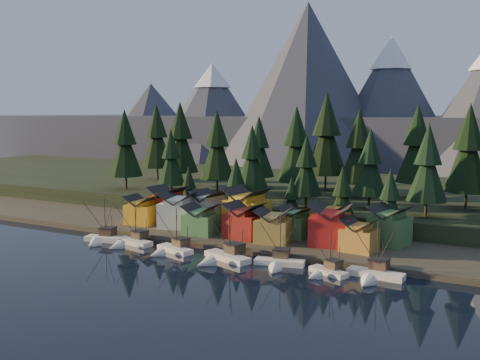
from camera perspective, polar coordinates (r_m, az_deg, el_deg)
The scene contains 45 objects.
ground at distance 113.90m, azimuth -4.79°, elevation -9.40°, with size 500.00×500.00×0.00m, color black.
shore_strip at distance 147.79m, azimuth 3.69°, elevation -5.19°, with size 400.00×50.00×1.50m, color #3D372C.
hillside at distance 193.27m, azimuth 9.85°, elevation -1.64°, with size 420.00×100.00×6.00m, color black.
dock at distance 127.41m, azimuth -0.73°, elevation -7.33°, with size 80.00×4.00×1.00m, color #4F4438.
mountain_ridge at distance 311.71m, azimuth 16.40°, elevation 5.79°, with size 560.00×190.00×90.00m.
boat_0 at distance 139.33m, azimuth -14.54°, elevation -5.50°, with size 10.53×11.11×12.28m.
boat_1 at distance 134.90m, azimuth -11.67°, elevation -5.93°, with size 11.30×11.98×11.80m.
boat_2 at distance 126.18m, azimuth -7.38°, elevation -6.77°, with size 10.67×11.11×11.46m.
boat_3 at distance 118.33m, azimuth -1.87°, elevation -7.56°, with size 12.67×13.14×12.90m.
boat_4 at distance 114.74m, azimuth 4.13°, elevation -8.17°, with size 11.36×12.00×11.62m.
boat_5 at distance 109.86m, azimuth 9.11°, elevation -9.01°, with size 8.99×9.46×10.33m.
boat_6 at distance 109.35m, azimuth 14.09°, elevation -9.07°, with size 11.67×12.60×12.44m.
house_front_0 at distance 151.79m, azimuth -10.41°, elevation -3.07°, with size 8.57×8.17×7.95m.
house_front_1 at distance 145.70m, azimuth -6.59°, elevation -3.06°, with size 11.31×11.04×9.70m.
house_front_2 at distance 137.24m, azimuth -4.20°, elevation -4.15°, with size 8.36×8.42×7.59m.
house_front_3 at distance 133.09m, azimuth 0.46°, elevation -4.24°, with size 9.08×8.71×8.67m.
house_front_4 at distance 128.86m, azimuth 3.57°, elevation -4.78°, with size 9.19×9.70×8.06m.
house_front_5 at distance 127.04m, azimuth 9.64°, elevation -4.65°, with size 10.45×9.76×9.71m.
house_front_6 at distance 123.34m, azimuth 12.60°, elevation -5.67°, with size 8.11×7.75×7.35m.
house_back_0 at distance 155.06m, azimuth -7.69°, elevation -2.42°, with size 9.40×9.05×9.86m.
house_back_1 at distance 148.96m, azimuth -3.28°, elevation -2.85°, with size 9.69×9.77×9.45m.
house_back_2 at distance 142.87m, azimuth 0.73°, elevation -2.95°, with size 11.59×10.87×10.98m.
house_back_3 at distance 134.69m, azimuth 5.89°, elevation -4.37°, with size 8.63×7.97×7.64m.
house_back_4 at distance 133.72m, azimuth 9.59°, elevation -4.21°, with size 8.33×8.01×9.01m.
house_back_5 at distance 130.95m, azimuth 15.66°, elevation -4.58°, with size 9.88×9.96×9.19m.
tree_hill_0 at distance 188.36m, azimuth -12.15°, elevation 3.61°, with size 11.86×11.86×27.62m.
tree_hill_1 at distance 193.70m, azimuth -6.37°, elevation 4.28°, with size 13.05×13.05×30.41m.
tree_hill_2 at distance 171.98m, azimuth -7.37°, elevation 2.23°, with size 9.15×9.15×21.33m.
tree_hill_3 at distance 176.32m, azimuth -2.46°, elevation 3.49°, with size 11.76×11.76×27.40m.
tree_hill_4 at distance 185.79m, azimuth 2.03°, elevation 3.35°, with size 10.92×10.92×25.43m.
tree_hill_5 at distance 159.14m, azimuth 1.30°, elevation 2.20°, with size 9.84×9.84×22.92m.
tree_hill_6 at distance 169.23m, azimuth 6.02°, elevation 3.51°, with size 12.26×12.26×28.57m.
tree_hill_7 at distance 150.18m, azimuth 7.09°, elevation 1.32°, with size 8.77×8.77×20.44m.
tree_hill_8 at distance 170.07m, azimuth 12.55°, elevation 3.25°, with size 11.92×11.92×27.78m.
tree_hill_9 at distance 151.89m, azimuth 13.70°, elevation 1.61°, with size 9.56×9.56×22.28m.
tree_hill_10 at distance 174.32m, azimuth 18.35°, elevation 3.41°, with size 12.55×12.55×29.24m.
tree_hill_11 at distance 143.74m, azimuth 19.39°, elevation 1.46°, with size 10.27×10.27×23.93m.
tree_hill_12 at distance 158.41m, azimuth 23.19°, elevation 2.82°, with size 12.50×12.50×29.12m.
tree_hill_15 at distance 183.58m, azimuth 9.20°, elevation 4.57°, with size 14.31×14.31×33.34m.
tree_hill_16 at distance 212.33m, azimuth -8.86°, elevation 4.42°, with size 12.83×12.83×29.90m.
tree_shore_0 at distance 159.57m, azimuth -5.47°, elevation -0.97°, with size 6.54×6.54×15.24m.
tree_shore_1 at distance 151.14m, azimuth -0.42°, elevation -0.75°, with size 7.88×7.88×18.35m.
tree_shore_2 at distance 144.25m, azimuth 5.53°, elevation -2.12°, with size 6.03×6.03×14.05m.
tree_shore_3 at distance 139.25m, azimuth 10.86°, elevation -1.75°, with size 7.54×7.54×17.57m.
tree_shore_4 at distance 136.25m, azimuth 15.69°, elevation -2.10°, with size 7.51×7.51×17.50m.
Camera 1 is at (59.50, -91.47, 32.66)m, focal length 40.00 mm.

